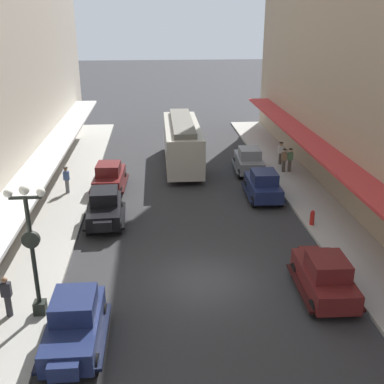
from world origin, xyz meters
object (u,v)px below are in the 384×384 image
(parked_car_1, at_px, (325,275))
(parked_car_3, at_px, (105,207))
(parked_car_0, at_px, (263,184))
(parked_car_5, at_px, (109,176))
(lamp_post_with_clock, at_px, (32,246))
(streetcar, at_px, (182,141))
(pedestrian_0, at_px, (290,160))
(parked_car_4, at_px, (74,322))
(fire_hydrant, at_px, (312,217))
(pedestrian_5, at_px, (67,180))
(pedestrian_3, at_px, (284,160))
(parked_car_2, at_px, (249,160))
(pedestrian_1, at_px, (281,153))
(pedestrian_4, at_px, (7,296))

(parked_car_1, bearing_deg, parked_car_3, 140.18)
(parked_car_0, relative_size, parked_car_5, 0.99)
(parked_car_1, distance_m, lamp_post_with_clock, 11.31)
(streetcar, height_order, lamp_post_with_clock, lamp_post_with_clock)
(parked_car_5, relative_size, pedestrian_0, 2.59)
(parked_car_4, xyz_separation_m, lamp_post_with_clock, (-1.59, 1.79, 2.04))
(parked_car_1, relative_size, parked_car_3, 1.00)
(parked_car_1, distance_m, parked_car_4, 9.79)
(streetcar, xyz_separation_m, fire_hydrant, (6.23, -11.38, -1.34))
(parked_car_0, bearing_deg, parked_car_5, 166.16)
(fire_hydrant, relative_size, pedestrian_5, 0.49)
(streetcar, height_order, pedestrian_0, streetcar)
(parked_car_0, bearing_deg, parked_car_3, -163.37)
(lamp_post_with_clock, bearing_deg, parked_car_0, 45.23)
(parked_car_1, xyz_separation_m, lamp_post_with_clock, (-11.12, -0.47, 2.04))
(parked_car_5, height_order, pedestrian_5, parked_car_5)
(pedestrian_3, bearing_deg, parked_car_2, 167.56)
(parked_car_0, bearing_deg, lamp_post_with_clock, -134.77)
(parked_car_5, bearing_deg, parked_car_3, -88.14)
(pedestrian_1, distance_m, pedestrian_3, 1.79)
(lamp_post_with_clock, height_order, pedestrian_3, lamp_post_with_clock)
(parked_car_2, height_order, parked_car_4, same)
(parked_car_3, distance_m, pedestrian_3, 14.00)
(fire_hydrant, bearing_deg, parked_car_3, 172.45)
(streetcar, bearing_deg, pedestrian_4, -112.65)
(parked_car_0, bearing_deg, parked_car_1, -89.58)
(parked_car_2, xyz_separation_m, pedestrian_1, (2.62, 1.25, 0.07))
(parked_car_5, distance_m, pedestrian_3, 12.27)
(pedestrian_1, relative_size, pedestrian_4, 1.02)
(pedestrian_5, bearing_deg, parked_car_0, -7.78)
(parked_car_0, height_order, pedestrian_3, parked_car_0)
(parked_car_0, relative_size, parked_car_3, 1.00)
(parked_car_4, height_order, pedestrian_5, parked_car_4)
(fire_hydrant, relative_size, pedestrian_1, 0.49)
(pedestrian_5, bearing_deg, pedestrian_1, 17.60)
(parked_car_1, xyz_separation_m, parked_car_4, (-9.53, -2.26, 0.00))
(parked_car_0, relative_size, pedestrian_0, 2.57)
(pedestrian_0, bearing_deg, parked_car_0, -122.79)
(parked_car_3, xyz_separation_m, parked_car_4, (-0.10, -10.12, 0.00))
(streetcar, height_order, pedestrian_4, streetcar)
(parked_car_2, bearing_deg, lamp_post_with_clock, -124.52)
(parked_car_0, distance_m, pedestrian_1, 6.94)
(parked_car_0, height_order, parked_car_1, same)
(parked_car_4, bearing_deg, pedestrian_3, 55.59)
(lamp_post_with_clock, distance_m, pedestrian_5, 12.98)
(streetcar, bearing_deg, parked_car_5, -136.29)
(parked_car_1, height_order, parked_car_5, same)
(parked_car_2, distance_m, parked_car_3, 12.36)
(pedestrian_1, bearing_deg, pedestrian_3, -97.03)
(parked_car_4, bearing_deg, pedestrian_4, 147.42)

